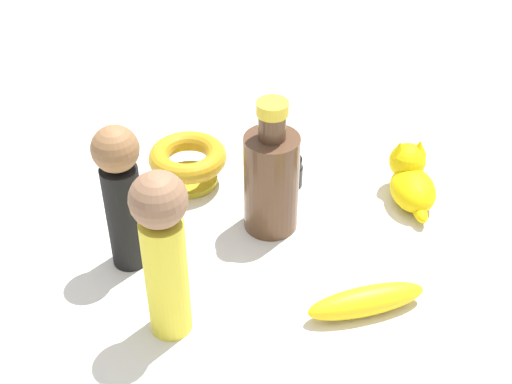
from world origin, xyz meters
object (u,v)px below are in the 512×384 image
at_px(bowl, 188,160).
at_px(nail_polish_jar, 289,172).
at_px(person_figure_adult, 122,193).
at_px(banana, 366,301).
at_px(person_figure_child, 164,249).
at_px(bottle_tall, 271,178).
at_px(cat_figurine, 411,179).

height_order(bowl, nail_polish_jar, bowl).
relative_size(bowl, nail_polish_jar, 2.48).
bearing_deg(person_figure_adult, banana, -88.48).
bearing_deg(bowl, person_figure_adult, 178.23).
distance_m(banana, nail_polish_jar, 0.28).
xyz_separation_m(person_figure_adult, nail_polish_jar, (0.24, -0.16, -0.09)).
bearing_deg(bowl, nail_polish_jar, -73.50).
relative_size(banana, person_figure_child, 0.67).
relative_size(bowl, person_figure_child, 0.52).
xyz_separation_m(bowl, bottle_tall, (-0.06, -0.15, 0.04)).
relative_size(cat_figurine, banana, 0.80).
height_order(person_figure_adult, nail_polish_jar, person_figure_adult).
bearing_deg(banana, person_figure_adult, 147.18).
distance_m(cat_figurine, person_figure_child, 0.43).
xyz_separation_m(banana, person_figure_adult, (-0.01, 0.32, 0.10)).
bearing_deg(bottle_tall, bowl, 69.51).
bearing_deg(cat_figurine, nail_polish_jar, 97.57).
bearing_deg(cat_figurine, person_figure_child, 145.87).
bearing_deg(person_figure_child, bottle_tall, -14.21).
bearing_deg(bottle_tall, nail_polish_jar, 1.39).
height_order(person_figure_adult, person_figure_child, person_figure_child).
height_order(bowl, person_figure_adult, person_figure_adult).
height_order(person_figure_child, bottle_tall, person_figure_child).
bearing_deg(bottle_tall, person_figure_child, 165.79).
height_order(cat_figurine, person_figure_adult, person_figure_adult).
bearing_deg(person_figure_child, nail_polish_jar, -9.48).
xyz_separation_m(person_figure_adult, bottle_tall, (0.13, -0.16, -0.03)).
distance_m(person_figure_child, bottle_tall, 0.24).
relative_size(banana, person_figure_adult, 0.73).
xyz_separation_m(cat_figurine, person_figure_child, (-0.35, 0.24, 0.09)).
bearing_deg(nail_polish_jar, cat_figurine, -82.43).
height_order(bowl, bottle_tall, bottle_tall).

